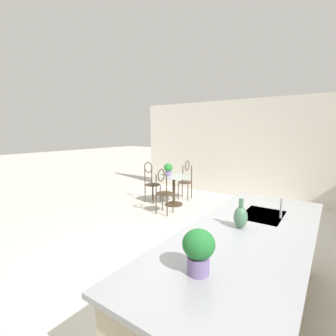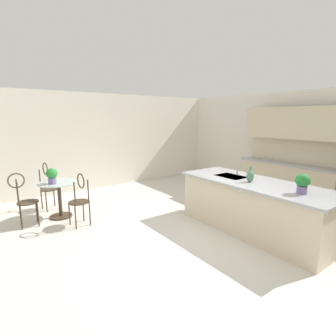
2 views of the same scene
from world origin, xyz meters
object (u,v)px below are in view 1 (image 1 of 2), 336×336
(potted_plant_counter_far, at_px, (199,249))
(chair_toward_desk, at_px, (163,189))
(chair_near_window, at_px, (151,180))
(bistro_table, at_px, (174,187))
(vase_on_counter, at_px, (241,217))
(potted_plant_on_table, at_px, (168,169))
(chair_by_island, at_px, (186,178))

(potted_plant_counter_far, bearing_deg, chair_toward_desk, -140.74)
(chair_near_window, xyz_separation_m, potted_plant_counter_far, (3.52, 3.22, 0.52))
(bistro_table, xyz_separation_m, chair_near_window, (0.10, -0.65, 0.13))
(vase_on_counter, bearing_deg, potted_plant_on_table, -134.83)
(potted_plant_on_table, height_order, vase_on_counter, vase_on_counter)
(chair_by_island, bearing_deg, bistro_table, 5.14)
(chair_toward_desk, distance_m, potted_plant_counter_far, 3.79)
(chair_toward_desk, relative_size, vase_on_counter, 3.62)
(chair_near_window, distance_m, potted_plant_on_table, 0.63)
(chair_near_window, height_order, potted_plant_on_table, potted_plant_on_table)
(potted_plant_on_table, bearing_deg, vase_on_counter, 45.17)
(chair_near_window, bearing_deg, chair_by_island, 143.42)
(chair_near_window, height_order, vase_on_counter, vase_on_counter)
(chair_by_island, distance_m, potted_plant_counter_far, 5.08)
(bistro_table, distance_m, potted_plant_on_table, 0.49)
(chair_toward_desk, height_order, potted_plant_counter_far, potted_plant_counter_far)
(vase_on_counter, bearing_deg, chair_toward_desk, -130.42)
(bistro_table, relative_size, chair_by_island, 0.77)
(chair_near_window, xyz_separation_m, chair_toward_desk, (0.62, 0.84, 0.00))
(chair_by_island, distance_m, vase_on_counter, 4.32)
(chair_by_island, bearing_deg, potted_plant_on_table, -4.73)
(potted_plant_counter_far, bearing_deg, bistro_table, -144.65)
(bistro_table, xyz_separation_m, potted_plant_counter_far, (3.62, 2.57, 0.64))
(bistro_table, height_order, chair_near_window, chair_near_window)
(chair_toward_desk, bearing_deg, potted_plant_counter_far, 39.26)
(bistro_table, bearing_deg, potted_plant_counter_far, 35.35)
(potted_plant_on_table, relative_size, potted_plant_counter_far, 1.04)
(bistro_table, distance_m, chair_toward_desk, 0.75)
(chair_by_island, bearing_deg, chair_near_window, -36.58)
(chair_near_window, bearing_deg, chair_toward_desk, 53.90)
(chair_near_window, relative_size, vase_on_counter, 3.62)
(potted_plant_counter_far, height_order, vase_on_counter, potted_plant_counter_far)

